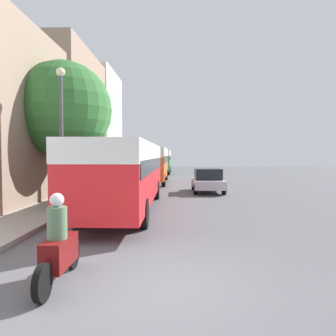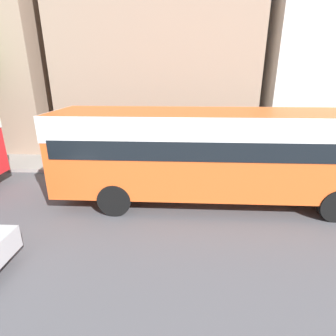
% 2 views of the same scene
% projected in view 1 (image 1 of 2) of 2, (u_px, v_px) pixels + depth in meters
% --- Properties ---
extents(ground_plane, '(120.00, 120.00, 0.00)m').
position_uv_depth(ground_plane, '(157.00, 289.00, 5.93)').
color(ground_plane, '#515156').
extents(building_far_terrace, '(5.58, 9.79, 10.36)m').
position_uv_depth(building_far_terrace, '(56.00, 119.00, 25.49)').
color(building_far_terrace, gray).
rests_on(building_far_terrace, ground_plane).
extents(building_end_row, '(5.62, 8.65, 11.24)m').
position_uv_depth(building_end_row, '(89.00, 125.00, 35.29)').
color(building_end_row, silver).
rests_on(building_end_row, ground_plane).
extents(bus_lead, '(2.50, 11.52, 2.90)m').
position_uv_depth(bus_lead, '(126.00, 167.00, 14.29)').
color(bus_lead, red).
rests_on(bus_lead, ground_plane).
extents(bus_following, '(2.59, 10.46, 2.99)m').
position_uv_depth(bus_following, '(152.00, 160.00, 28.03)').
color(bus_following, '#EA5B23').
rests_on(bus_following, ground_plane).
extents(bus_third_in_line, '(2.57, 10.58, 2.95)m').
position_uv_depth(bus_third_in_line, '(160.00, 159.00, 41.96)').
color(bus_third_in_line, '#2D8447').
rests_on(bus_third_in_line, ground_plane).
extents(motorcycle_behind_lead, '(0.38, 2.24, 1.73)m').
position_uv_depth(motorcycle_behind_lead, '(59.00, 248.00, 6.14)').
color(motorcycle_behind_lead, maroon).
rests_on(motorcycle_behind_lead, ground_plane).
extents(car_crossing, '(1.94, 4.04, 1.54)m').
position_uv_depth(car_crossing, '(208.00, 180.00, 21.09)').
color(car_crossing, '#B7B7BC').
rests_on(car_crossing, ground_plane).
extents(pedestrian_near_curb, '(0.41, 0.41, 1.59)m').
position_uv_depth(pedestrian_near_curb, '(138.00, 164.00, 49.42)').
color(pedestrian_near_curb, '#232838').
rests_on(pedestrian_near_curb, sidewalk).
extents(street_tree, '(4.73, 4.73, 6.88)m').
position_uv_depth(street_tree, '(64.00, 110.00, 16.16)').
color(street_tree, brown).
rests_on(street_tree, sidewalk).
extents(lamp_post, '(0.36, 0.36, 5.82)m').
position_uv_depth(lamp_post, '(61.00, 126.00, 13.37)').
color(lamp_post, '#47474C').
rests_on(lamp_post, sidewalk).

